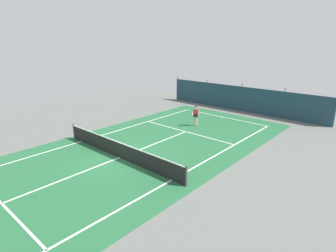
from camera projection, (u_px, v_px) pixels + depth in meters
name	position (u px, v px, depth m)	size (l,w,h in m)	color
ground_plane	(120.00, 158.00, 16.27)	(36.00, 36.00, 0.00)	slate
court_surface	(120.00, 158.00, 16.27)	(11.02, 26.60, 0.01)	#236038
tennis_net	(119.00, 150.00, 16.12)	(10.12, 0.10, 1.10)	black
back_fence	(243.00, 103.00, 27.18)	(16.30, 0.98, 2.70)	#1E3D4C
tennis_player	(196.00, 114.00, 22.00)	(0.57, 0.83, 1.64)	beige
tennis_ball_near_player	(209.00, 155.00, 16.60)	(0.07, 0.07, 0.07)	#CCDB33
tennis_ball_midcourt	(247.00, 131.00, 20.87)	(0.07, 0.07, 0.07)	#CCDB33
tennis_ball_by_sideline	(230.00, 141.00, 18.95)	(0.07, 0.07, 0.07)	#CCDB33
parked_car	(253.00, 98.00, 28.63)	(2.40, 4.39, 1.68)	maroon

